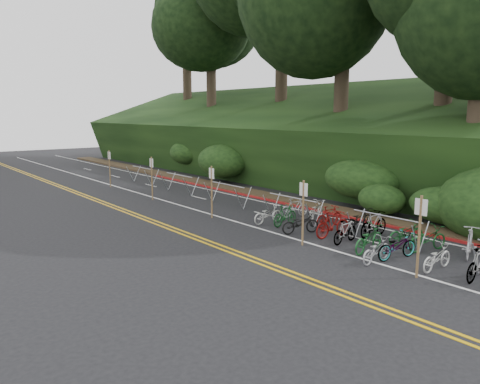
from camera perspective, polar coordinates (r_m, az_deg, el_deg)
The scene contains 10 objects.
ground at distance 14.72m, azimuth 20.26°, elevation -10.74°, with size 120.00×120.00×0.00m, color black.
road_markings at distance 21.81m, azimuth -2.00°, elevation -3.55°, with size 7.47×80.00×0.01m.
red_curb at distance 26.40m, azimuth 4.42°, elevation -1.15°, with size 0.25×28.00×0.10m, color maroon.
embankment at distance 36.12m, azimuth 5.37°, elevation 5.76°, with size 14.30×48.14×9.11m.
tree_cluster at distance 37.07m, azimuth -1.68°, elevation 21.60°, with size 33.56×54.97×20.38m.
bike_racks_rest at distance 25.32m, azimuth -1.60°, elevation 0.26°, with size 1.14×23.00×1.17m.
signpost_near at distance 15.10m, azimuth 21.03°, elevation -4.49°, with size 0.08×0.40×2.55m.
signposts_rest at distance 24.73m, azimuth -7.46°, elevation 1.31°, with size 0.08×18.40×2.50m.
bike_front at distance 16.47m, azimuth 16.28°, elevation -6.79°, with size 1.62×0.57×0.85m, color #9E9EA3.
bike_valet at distance 18.34m, azimuth 18.34°, elevation -5.05°, with size 3.53×13.43×1.09m.
Camera 1 is at (-11.94, -7.02, 4.97)m, focal length 35.00 mm.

